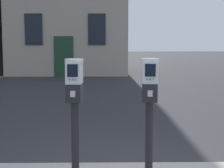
% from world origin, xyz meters
% --- Properties ---
extents(parking_meter_near_kerb, '(0.23, 0.26, 1.38)m').
position_xyz_m(parking_meter_near_kerb, '(-0.74, -0.28, 1.09)').
color(parking_meter_near_kerb, black).
rests_on(parking_meter_near_kerb, sidewalk_slab).
extents(parking_meter_twin_adjacent, '(0.23, 0.26, 1.39)m').
position_xyz_m(parking_meter_twin_adjacent, '(0.12, -0.28, 1.10)').
color(parking_meter_twin_adjacent, black).
rests_on(parking_meter_twin_adjacent, sidewalk_slab).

